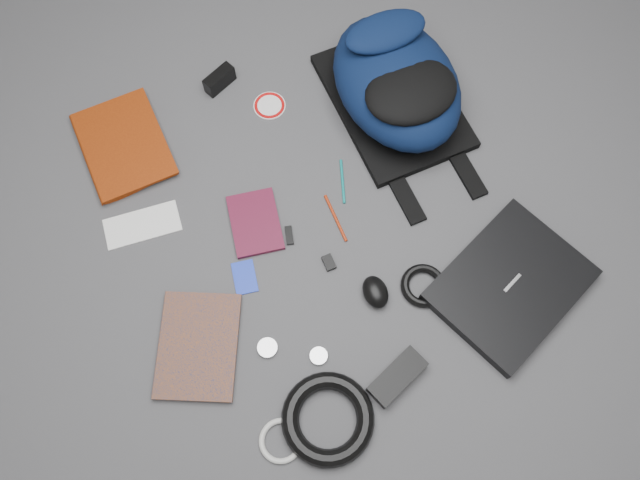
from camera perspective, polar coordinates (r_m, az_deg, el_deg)
name	(u,v)px	position (r m, az deg, el deg)	size (l,w,h in m)	color
ground	(320,243)	(1.57, 0.00, -0.26)	(4.00, 4.00, 0.00)	#4F4F51
backpack	(396,82)	(1.69, 7.00, 14.14)	(0.33, 0.48, 0.20)	black
laptop	(510,285)	(1.59, 17.00, -3.95)	(0.36, 0.28, 0.04)	black
textbook_red	(85,160)	(1.76, -20.68, 6.83)	(0.21, 0.29, 0.03)	maroon
comic_book	(159,344)	(1.54, -14.52, -9.22)	(0.19, 0.26, 0.02)	#B6560D
envelope	(142,225)	(1.65, -15.94, 1.33)	(0.19, 0.09, 0.00)	white
dvd_case	(255,223)	(1.59, -5.94, 1.58)	(0.12, 0.17, 0.01)	#480D21
compact_camera	(220,80)	(1.79, -9.17, 14.27)	(0.09, 0.03, 0.05)	black
sticker_disc	(270,106)	(1.76, -4.64, 12.15)	(0.09, 0.09, 0.00)	white
pen_teal	(343,181)	(1.64, 2.08, 5.38)	(0.01, 0.01, 0.13)	#0E7F7D
pen_red	(336,218)	(1.59, 1.43, 2.03)	(0.01, 0.01, 0.14)	#A72B0C
id_badge	(245,277)	(1.55, -6.90, -3.40)	(0.05, 0.08, 0.00)	blue
usb_black	(289,235)	(1.57, -2.83, 0.42)	(0.02, 0.05, 0.01)	black
key_fob	(329,263)	(1.55, 0.82, -2.07)	(0.02, 0.04, 0.01)	black
mouse	(375,292)	(1.51, 5.09, -4.76)	(0.06, 0.08, 0.04)	black
headphone_left	(267,348)	(1.50, -4.82, -9.80)	(0.05, 0.05, 0.01)	#B3B3B5
headphone_right	(319,356)	(1.49, -0.12, -10.55)	(0.04, 0.04, 0.01)	silver
cable_coil	(423,286)	(1.54, 9.43, -4.14)	(0.11, 0.11, 0.02)	black
power_brick	(397,377)	(1.48, 7.07, -12.32)	(0.14, 0.06, 0.04)	black
power_cord_coil	(328,419)	(1.45, 0.72, -16.03)	(0.21, 0.21, 0.04)	black
white_cable_coil	(281,441)	(1.47, -3.59, -17.85)	(0.10, 0.10, 0.01)	silver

